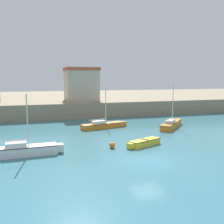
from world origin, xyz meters
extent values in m
plane|color=teal|center=(0.00, 0.00, 0.00)|extent=(200.00, 200.00, 0.00)
cube|color=gray|center=(0.00, 41.85, 1.22)|extent=(120.00, 40.00, 2.45)
cube|color=orange|center=(0.17, 13.86, 0.32)|extent=(5.87, 2.62, 0.63)
cube|color=orange|center=(3.23, 14.64, 0.32)|extent=(0.71, 0.80, 0.54)
cube|color=black|center=(0.17, 13.86, 0.59)|extent=(5.93, 2.65, 0.07)
cylinder|color=silver|center=(0.59, 13.97, 2.72)|extent=(0.10, 0.10, 4.18)
cylinder|color=silver|center=(-0.52, 13.68, 1.18)|extent=(2.52, 0.71, 0.08)
cube|color=silver|center=(-0.38, 13.72, 0.81)|extent=(1.88, 1.27, 0.36)
cube|color=yellow|center=(1.70, 4.31, 0.29)|extent=(3.49, 2.26, 0.58)
cube|color=yellow|center=(-0.06, 3.56, 0.29)|extent=(0.65, 0.70, 0.50)
cube|color=black|center=(1.70, 4.31, 0.54)|extent=(3.52, 2.29, 0.07)
cube|color=#997F5B|center=(1.70, 4.31, 0.62)|extent=(0.53, 0.88, 0.08)
cube|color=black|center=(3.35, 5.02, 0.34)|extent=(0.26, 0.26, 0.36)
cube|color=white|center=(-9.24, 4.21, 0.40)|extent=(5.49, 1.51, 0.80)
cube|color=white|center=(-6.25, 4.36, 0.40)|extent=(0.59, 0.71, 0.68)
cube|color=black|center=(-9.24, 4.21, 0.76)|extent=(5.54, 1.52, 0.07)
cylinder|color=silver|center=(-8.83, 4.23, 2.96)|extent=(0.10, 0.10, 4.31)
cylinder|color=silver|center=(-9.92, 4.18, 1.35)|extent=(2.45, 0.20, 0.08)
cube|color=silver|center=(-9.78, 4.19, 0.98)|extent=(1.67, 0.95, 0.36)
cube|color=orange|center=(8.74, 11.61, 0.36)|extent=(5.32, 5.49, 0.72)
cube|color=orange|center=(11.14, 14.13, 0.36)|extent=(0.89, 0.89, 0.62)
cube|color=black|center=(8.74, 11.61, 0.68)|extent=(5.38, 5.54, 0.07)
cylinder|color=silver|center=(9.07, 11.96, 3.19)|extent=(0.10, 0.10, 4.92)
cylinder|color=silver|center=(8.18, 11.03, 1.27)|extent=(2.04, 2.13, 0.08)
cube|color=silver|center=(8.30, 11.15, 0.90)|extent=(1.96, 1.99, 0.36)
sphere|color=orange|center=(-1.54, 4.33, 0.27)|extent=(0.54, 0.54, 0.54)
cube|color=#BCB29E|center=(0.00, 27.66, 5.05)|extent=(5.36, 5.64, 5.20)
cube|color=#B25133|center=(0.00, 27.66, 7.90)|extent=(5.63, 5.92, 0.50)
camera|label=1|loc=(-8.46, -17.96, 6.38)|focal=42.00mm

